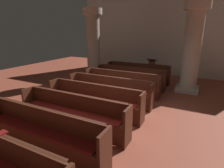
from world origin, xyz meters
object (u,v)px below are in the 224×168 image
pew_row_3 (109,89)px  lectern (151,70)px  pew_row_2 (121,82)px  pew_row_1 (130,76)px  pew_row_5 (72,111)px  pillar_far_side (93,43)px  hymn_book (1,133)px  pew_row_6 (40,130)px  pew_row_0 (138,72)px  pew_row_4 (94,98)px  pillar_aisle_side (192,47)px

pew_row_3 → lectern: 4.05m
pew_row_2 → pew_row_1: bearing=90.0°
pew_row_5 → pillar_far_side: pillar_far_side is taller
pew_row_1 → hymn_book: bearing=-88.9°
pew_row_6 → lectern: bearing=86.3°
pew_row_1 → lectern: 2.01m
lectern → pew_row_0: bearing=-116.5°
pew_row_1 → pillar_far_side: 2.80m
pew_row_3 → pew_row_6: same height
pew_row_6 → pillar_far_side: (-2.36, 5.82, 1.36)m
pew_row_0 → pew_row_5: (0.00, -5.17, 0.00)m
pew_row_2 → pillar_far_side: size_ratio=0.89×
pew_row_6 → hymn_book: size_ratio=17.43×
pew_row_0 → pew_row_6: bearing=-90.0°
pew_row_3 → pew_row_4: size_ratio=1.00×
pew_row_1 → pew_row_4: size_ratio=1.00×
pew_row_0 → pew_row_3: size_ratio=1.00×
pew_row_5 → hymn_book: size_ratio=17.43×
pillar_aisle_side → pillar_far_side: 4.77m
pew_row_4 → pew_row_0: bearing=90.0°
pew_row_3 → pew_row_4: 1.03m
pew_row_3 → pew_row_5: size_ratio=1.00×
pew_row_3 → pillar_far_side: pillar_far_side is taller
pew_row_2 → pew_row_6: bearing=-90.0°
pew_row_0 → pillar_far_side: bearing=-171.0°
pew_row_0 → hymn_book: (0.12, -7.04, 0.43)m
pew_row_1 → lectern: bearing=76.8°
pew_row_2 → pew_row_4: (0.00, -2.07, 0.00)m
pew_row_0 → pew_row_4: 4.13m
pew_row_1 → hymn_book: size_ratio=17.43×
pew_row_5 → pew_row_2: bearing=90.0°
pew_row_6 → pillar_aisle_side: pillar_aisle_side is taller
pew_row_1 → pillar_aisle_side: (2.41, 0.55, 1.36)m
pew_row_1 → pew_row_6: 5.17m
pew_row_4 → pew_row_5: bearing=-90.0°
pew_row_0 → pew_row_6: size_ratio=1.00×
pillar_aisle_side → pillar_far_side: bearing=178.7°
pillar_aisle_side → pew_row_3: bearing=-132.7°
pew_row_0 → pillar_aisle_side: bearing=-11.4°
pew_row_2 → pillar_far_side: 3.21m
lectern → pew_row_5: bearing=-94.3°
pillar_aisle_side → lectern: pillar_aisle_side is taller
pillar_aisle_side → hymn_book: pillar_aisle_side is taller
pew_row_0 → pew_row_1: 1.03m
pew_row_6 → lectern: lectern is taller
pew_row_2 → pew_row_4: 2.07m
pew_row_1 → pillar_far_side: pillar_far_side is taller
pew_row_3 → hymn_book: 3.96m
pew_row_3 → pew_row_6: bearing=-90.0°
pew_row_6 → hymn_book: hymn_book is taller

